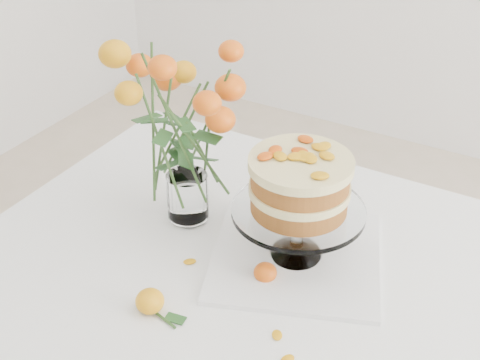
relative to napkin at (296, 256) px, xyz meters
The scene contains 10 objects.
table 0.14m from the napkin, 38.16° to the right, with size 1.43×0.93×0.76m.
napkin is the anchor object (origin of this frame).
cake_stand 0.16m from the napkin, ahead, with size 0.26×0.26×0.23m.
rose_vase 0.36m from the napkin, behind, with size 0.30×0.30×0.44m.
loose_rose_near 0.31m from the napkin, 121.77° to the right, with size 0.09×0.05×0.04m.
loose_rose_far 0.09m from the napkin, 104.14° to the right, with size 0.08×0.04×0.04m.
stray_petal_a 0.17m from the napkin, 102.22° to the right, with size 0.03×0.02×0.00m, color orange.
stray_petal_b 0.22m from the napkin, 72.73° to the right, with size 0.03×0.02×0.00m, color orange.
stray_petal_c 0.27m from the napkin, 67.08° to the right, with size 0.03×0.02×0.00m, color orange.
stray_petal_d 0.21m from the napkin, 146.59° to the right, with size 0.03×0.02×0.00m, color orange.
Camera 1 is at (0.33, -0.89, 1.61)m, focal length 50.00 mm.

